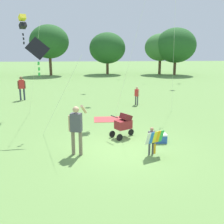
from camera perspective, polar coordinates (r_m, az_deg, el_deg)
The scene contains 11 objects.
ground_plane at distance 9.94m, azimuth 2.23°, elevation -8.03°, with size 120.00×120.00×0.00m, color #668E47.
treeline_distant at distance 35.92m, azimuth -4.35°, elevation 14.05°, with size 31.06×6.12×6.43m.
child_with_butterfly_kite at distance 9.35m, azimuth 8.60°, elevation -5.64°, with size 0.70×0.49×1.00m.
person_adult_flyer at distance 9.23m, azimuth -7.64°, elevation -2.98°, with size 0.65×0.53×1.82m.
stroller at distance 11.06m, azimuth 2.53°, elevation -2.42°, with size 1.08×0.86×1.03m.
kite_adult_black at distance 11.33m, azimuth -15.47°, elevation 12.37°, with size 2.36×2.39×4.10m.
kite_blue_high at distance 15.60m, azimuth -18.60°, elevation 17.80°, with size 1.76×3.48×5.37m.
person_red_shirt at distance 19.78m, azimuth -18.79°, elevation 5.24°, with size 0.52×0.32×1.68m.
person_sitting_far at distance 17.26m, azimuth 5.32°, elevation 3.80°, with size 0.27×0.34×1.20m.
picnic_blanket at distance 13.88m, azimuth -0.95°, elevation -1.58°, with size 1.40×1.10×0.02m, color #CC3D3D.
cooler_box at distance 10.75m, azimuth 10.41°, elevation -5.54°, with size 0.45×0.33×0.35m.
Camera 1 is at (-1.05, -9.16, 3.71)m, focal length 42.68 mm.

